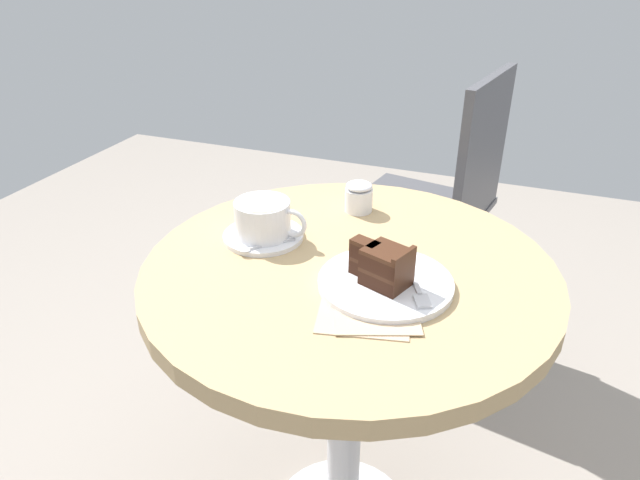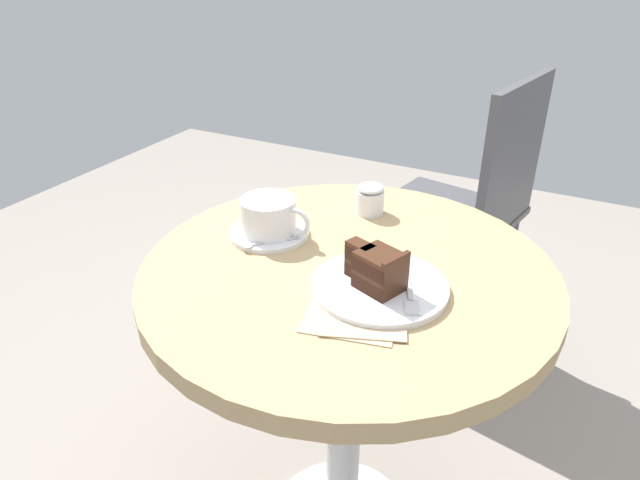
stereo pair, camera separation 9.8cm
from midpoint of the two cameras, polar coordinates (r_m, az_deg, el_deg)
The scene contains 10 objects.
cafe_table at distance 1.05m, azimuth 0.08°, elevation -8.04°, with size 0.72×0.72×0.70m.
saucer at distance 1.08m, azimuth -8.28°, elevation 0.37°, with size 0.15×0.15×0.01m.
coffee_cup at distance 1.05m, azimuth -8.31°, elevation 2.14°, with size 0.14×0.10×0.07m.
teaspoon at distance 1.03m, azimuth -8.76°, elevation -0.71°, with size 0.08×0.08×0.00m.
cake_plate at distance 0.92m, azimuth 3.57°, elevation -4.38°, with size 0.22×0.22×0.01m.
cake_slice at distance 0.90m, azimuth 3.27°, elevation -2.66°, with size 0.11×0.08×0.07m.
fork at distance 0.90m, azimuth 6.67°, elevation -4.96°, with size 0.07×0.13×0.00m.
napkin at distance 0.87m, azimuth 1.76°, elevation -7.07°, with size 0.18×0.17×0.00m.
cafe_chair at distance 1.67m, azimuth 10.71°, elevation 4.46°, with size 0.44×0.44×0.88m.
sugar_pot at distance 1.16m, azimuth 1.50°, elevation 4.31°, with size 0.06×0.06×0.06m.
Camera 1 is at (0.25, -0.81, 1.21)m, focal length 32.00 mm.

